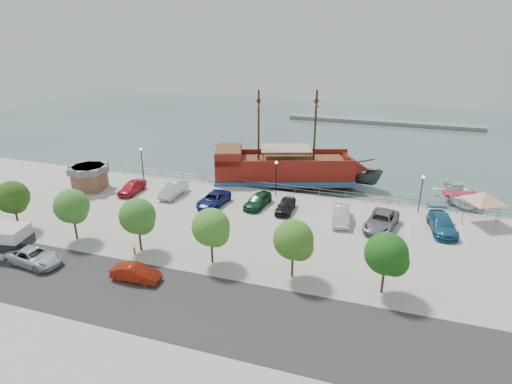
% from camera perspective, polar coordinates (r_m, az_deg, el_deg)
% --- Properties ---
extents(ground, '(160.00, 160.00, 0.00)m').
position_cam_1_polar(ground, '(45.69, 0.41, -4.52)').
color(ground, '#385451').
extents(land_slab, '(100.00, 58.00, 1.20)m').
position_cam_1_polar(land_slab, '(29.54, -13.03, -21.04)').
color(land_slab, '#AEACA0').
rests_on(land_slab, ground).
extents(street, '(100.00, 8.00, 0.04)m').
position_cam_1_polar(street, '(32.47, -8.53, -14.78)').
color(street, '#313131').
rests_on(street, land_slab).
extents(sidewalk, '(100.00, 4.00, 0.05)m').
position_cam_1_polar(sidewalk, '(36.97, -4.39, -9.61)').
color(sidewalk, gray).
rests_on(sidewalk, land_slab).
extents(seawall_railing, '(50.00, 0.06, 1.00)m').
position_cam_1_polar(seawall_railing, '(51.95, 3.04, 0.61)').
color(seawall_railing, '#606161').
rests_on(seawall_railing, land_slab).
extents(far_shore, '(40.00, 3.00, 0.80)m').
position_cam_1_polar(far_shore, '(96.15, 16.49, 8.93)').
color(far_shore, gray).
rests_on(far_shore, ground).
extents(pirate_ship, '(21.08, 11.76, 13.07)m').
position_cam_1_polar(pirate_ship, '(56.23, 5.23, 2.93)').
color(pirate_ship, maroon).
rests_on(pirate_ship, ground).
extents(patrol_boat, '(6.88, 4.08, 2.50)m').
position_cam_1_polar(patrol_boat, '(57.56, 13.41, 1.87)').
color(patrol_boat, '#3D4042').
rests_on(patrol_boat, ground).
extents(speedboat, '(7.02, 8.75, 1.61)m').
position_cam_1_polar(speedboat, '(56.64, 25.65, -0.55)').
color(speedboat, white).
rests_on(speedboat, ground).
extents(dock_west, '(6.41, 2.34, 0.36)m').
position_cam_1_polar(dock_west, '(58.25, -9.34, 1.30)').
color(dock_west, gray).
rests_on(dock_west, ground).
extents(dock_mid, '(7.35, 4.84, 0.41)m').
position_cam_1_polar(dock_mid, '(52.33, 13.25, -1.37)').
color(dock_mid, slate).
rests_on(dock_mid, ground).
extents(dock_east, '(7.78, 4.52, 0.43)m').
position_cam_1_polar(dock_east, '(52.41, 21.54, -2.32)').
color(dock_east, gray).
rests_on(dock_east, ground).
extents(shed, '(4.47, 4.47, 3.03)m').
position_cam_1_polar(shed, '(56.08, -21.31, 1.90)').
color(shed, brown).
rests_on(shed, land_slab).
extents(canopy_tent, '(5.89, 5.89, 3.91)m').
position_cam_1_polar(canopy_tent, '(48.52, 28.33, -0.00)').
color(canopy_tent, slate).
rests_on(canopy_tent, land_slab).
extents(street_van, '(5.29, 2.81, 1.42)m').
position_cam_1_polar(street_van, '(41.17, -27.51, -7.66)').
color(street_van, silver).
rests_on(street_van, street).
extents(street_sedan, '(4.05, 1.55, 1.32)m').
position_cam_1_polar(street_sedan, '(35.82, -15.73, -10.37)').
color(street_sedan, '#991F0D').
rests_on(street_sedan, street).
extents(fire_hydrant, '(0.24, 0.24, 0.68)m').
position_cam_1_polar(fire_hydrant, '(39.72, -15.92, -7.50)').
color(fire_hydrant, '#BF9011').
rests_on(fire_hydrant, sidewalk).
extents(lamp_post_left, '(0.36, 0.36, 4.28)m').
position_cam_1_polar(lamp_post_left, '(57.16, -15.00, 4.42)').
color(lamp_post_left, black).
rests_on(lamp_post_left, land_slab).
extents(lamp_post_mid, '(0.36, 0.36, 4.28)m').
position_cam_1_polar(lamp_post_mid, '(49.95, 2.70, 2.68)').
color(lamp_post_mid, black).
rests_on(lamp_post_mid, land_slab).
extents(lamp_post_right, '(0.36, 0.36, 4.28)m').
position_cam_1_polar(lamp_post_right, '(48.49, 21.23, 0.59)').
color(lamp_post_right, black).
rests_on(lamp_post_right, land_slab).
extents(tree_a, '(3.30, 3.20, 5.00)m').
position_cam_1_polar(tree_a, '(47.64, -29.66, -0.76)').
color(tree_a, '#473321').
rests_on(tree_a, sidewalk).
extents(tree_b, '(3.30, 3.20, 5.00)m').
position_cam_1_polar(tree_b, '(42.88, -23.26, -1.92)').
color(tree_b, '#473321').
rests_on(tree_b, sidewalk).
extents(tree_c, '(3.30, 3.20, 5.00)m').
position_cam_1_polar(tree_c, '(38.80, -15.38, -3.31)').
color(tree_c, '#473321').
rests_on(tree_c, sidewalk).
extents(tree_d, '(3.30, 3.20, 5.00)m').
position_cam_1_polar(tree_d, '(35.63, -5.86, -4.91)').
color(tree_d, '#473321').
rests_on(tree_d, sidewalk).
extents(tree_e, '(3.30, 3.20, 5.00)m').
position_cam_1_polar(tree_e, '(33.65, 5.20, -6.58)').
color(tree_e, '#473321').
rests_on(tree_e, sidewalk).
extents(tree_f, '(3.30, 3.20, 5.00)m').
position_cam_1_polar(tree_f, '(33.06, 17.21, -8.10)').
color(tree_f, '#473321').
rests_on(tree_f, sidewalk).
extents(parked_car_a, '(1.90, 4.49, 1.51)m').
position_cam_1_polar(parked_car_a, '(53.51, -16.20, 0.65)').
color(parked_car_a, red).
rests_on(parked_car_a, land_slab).
extents(parked_car_b, '(1.69, 4.80, 1.58)m').
position_cam_1_polar(parked_car_b, '(51.52, -10.96, 0.36)').
color(parked_car_b, silver).
rests_on(parked_car_b, land_slab).
extents(parked_car_c, '(2.78, 5.26, 1.41)m').
position_cam_1_polar(parked_car_c, '(48.16, -5.69, -0.99)').
color(parked_car_c, navy).
rests_on(parked_car_c, land_slab).
extents(parked_car_d, '(2.54, 4.87, 1.35)m').
position_cam_1_polar(parked_car_d, '(47.67, 0.26, -1.16)').
color(parked_car_d, '#174225').
rests_on(parked_car_d, land_slab).
extents(parked_car_e, '(1.73, 4.18, 1.42)m').
position_cam_1_polar(parked_car_e, '(46.46, 3.97, -1.80)').
color(parked_car_e, black).
rests_on(parked_car_e, land_slab).
extents(parked_car_f, '(2.37, 5.07, 1.61)m').
position_cam_1_polar(parked_car_f, '(44.84, 11.24, -2.96)').
color(parked_car_f, silver).
rests_on(parked_car_f, land_slab).
extents(parked_car_g, '(3.63, 6.15, 1.60)m').
position_cam_1_polar(parked_car_g, '(44.35, 16.37, -3.74)').
color(parked_car_g, slate).
rests_on(parked_car_g, land_slab).
extents(parked_car_h, '(2.99, 5.72, 1.58)m').
position_cam_1_polar(parked_car_h, '(45.81, 23.58, -3.92)').
color(parked_car_h, '#225D82').
rests_on(parked_car_h, land_slab).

